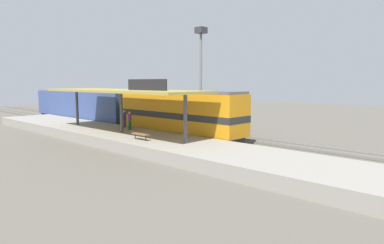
# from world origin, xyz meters

# --- Properties ---
(ground_plane) EXTENTS (120.00, 120.00, 0.00)m
(ground_plane) POSITION_xyz_m (2.00, 0.00, 0.00)
(ground_plane) COLOR #5B564C
(track_near) EXTENTS (3.20, 110.00, 0.16)m
(track_near) POSITION_xyz_m (0.00, 0.00, 0.03)
(track_near) COLOR #4E4941
(track_near) RESTS_ON ground
(track_far) EXTENTS (3.20, 110.00, 0.16)m
(track_far) POSITION_xyz_m (4.60, 0.00, 0.03)
(track_far) COLOR #4E4941
(track_far) RESTS_ON ground
(platform) EXTENTS (6.00, 44.00, 0.90)m
(platform) POSITION_xyz_m (-4.60, 0.00, 0.45)
(platform) COLOR gray
(platform) RESTS_ON ground
(station_canopy) EXTENTS (5.20, 18.00, 4.70)m
(station_canopy) POSITION_xyz_m (-4.60, -0.09, 4.53)
(station_canopy) COLOR #47474C
(station_canopy) RESTS_ON platform
(platform_bench) EXTENTS (0.44, 1.70, 0.50)m
(platform_bench) POSITION_xyz_m (-6.00, -4.48, 1.34)
(platform_bench) COLOR #333338
(platform_bench) RESTS_ON platform
(locomotive) EXTENTS (2.93, 14.43, 4.44)m
(locomotive) POSITION_xyz_m (0.00, -2.43, 2.41)
(locomotive) COLOR #28282D
(locomotive) RESTS_ON track_near
(passenger_carriage_single) EXTENTS (2.90, 20.00, 4.24)m
(passenger_carriage_single) POSITION_xyz_m (0.00, 15.57, 2.31)
(passenger_carriage_single) COLOR #28282D
(passenger_carriage_single) RESTS_ON track_near
(freight_car) EXTENTS (2.80, 12.00, 3.54)m
(freight_car) POSITION_xyz_m (4.60, 3.10, 1.97)
(freight_car) COLOR #28282D
(freight_car) RESTS_ON track_far
(light_mast) EXTENTS (1.10, 1.10, 11.70)m
(light_mast) POSITION_xyz_m (7.80, 1.61, 8.40)
(light_mast) COLOR slate
(light_mast) RESTS_ON ground
(person_waiting) EXTENTS (0.34, 0.34, 1.71)m
(person_waiting) POSITION_xyz_m (-2.55, 2.46, 1.85)
(person_waiting) COLOR #4C4C51
(person_waiting) RESTS_ON platform
(person_walking) EXTENTS (0.34, 0.34, 1.71)m
(person_walking) POSITION_xyz_m (-3.13, 0.82, 1.85)
(person_walking) COLOR #23603D
(person_walking) RESTS_ON platform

